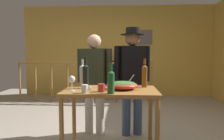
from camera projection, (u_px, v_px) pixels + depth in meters
name	position (u px, v px, depth m)	size (l,w,h in m)	color
ground_plane	(112.00, 132.00, 3.30)	(7.54, 7.54, 0.00)	#9E9384
back_wall	(118.00, 51.00, 6.08)	(5.52, 0.10, 2.61)	gold
framed_picture	(144.00, 37.00, 5.94)	(0.47, 0.03, 0.41)	#635E61
stair_railing	(101.00, 77.00, 5.23)	(3.44, 0.10, 1.07)	#9E6B33
tv_console	(107.00, 88.00, 5.83)	(0.90, 0.40, 0.53)	#38281E
flat_screen_tv	(107.00, 68.00, 5.75)	(0.68, 0.12, 0.50)	black
serving_table	(110.00, 98.00, 2.49)	(1.11, 0.65, 0.81)	#9E6B33
salad_bowl	(123.00, 85.00, 2.49)	(0.35, 0.35, 0.18)	#CC3D2D
wine_glass	(72.00, 80.00, 2.38)	(0.08, 0.08, 0.18)	silver
wine_bottle_clear	(83.00, 75.00, 2.71)	(0.08, 0.08, 0.35)	silver
wine_bottle_amber	(145.00, 75.00, 2.64)	(0.07, 0.07, 0.36)	brown
wine_bottle_green	(111.00, 81.00, 2.21)	(0.08, 0.08, 0.32)	#1E5628
wine_bottle_dark	(86.00, 75.00, 2.56)	(0.08, 0.08, 0.39)	black
mug_white	(85.00, 89.00, 2.25)	(0.11, 0.07, 0.09)	white
mug_red	(102.00, 88.00, 2.33)	(0.12, 0.08, 0.09)	#B7332D
person_standing_left	(94.00, 77.00, 3.14)	(0.54, 0.30, 1.52)	beige
person_standing_right	(132.00, 73.00, 3.10)	(0.54, 0.36, 1.62)	#3D5684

